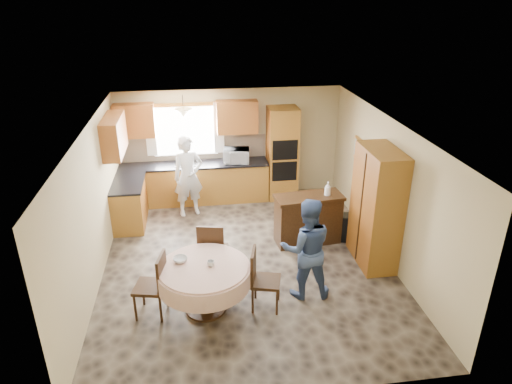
{
  "coord_description": "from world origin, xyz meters",
  "views": [
    {
      "loc": [
        -0.82,
        -6.92,
        4.5
      ],
      "look_at": [
        0.21,
        0.3,
        1.23
      ],
      "focal_mm": 32.0,
      "sensor_mm": 36.0,
      "label": 1
    }
  ],
  "objects_px": {
    "oven_tower": "(282,154)",
    "chair_right": "(261,276)",
    "person_sink": "(188,176)",
    "chair_back": "(212,248)",
    "cupboard": "(376,208)",
    "chair_left": "(155,282)",
    "person_dining": "(306,249)",
    "dining_table": "(204,276)",
    "sideboard": "(308,220)"
  },
  "relations": [
    {
      "from": "oven_tower",
      "to": "chair_right",
      "type": "height_order",
      "value": "oven_tower"
    },
    {
      "from": "oven_tower",
      "to": "person_sink",
      "type": "distance_m",
      "value": 2.22
    },
    {
      "from": "chair_back",
      "to": "chair_right",
      "type": "bearing_deg",
      "value": 141.05
    },
    {
      "from": "chair_back",
      "to": "chair_right",
      "type": "height_order",
      "value": "chair_back"
    },
    {
      "from": "cupboard",
      "to": "chair_back",
      "type": "height_order",
      "value": "cupboard"
    },
    {
      "from": "oven_tower",
      "to": "chair_left",
      "type": "bearing_deg",
      "value": -124.1
    },
    {
      "from": "oven_tower",
      "to": "person_dining",
      "type": "relative_size",
      "value": 1.27
    },
    {
      "from": "person_dining",
      "to": "chair_left",
      "type": "bearing_deg",
      "value": 8.54
    },
    {
      "from": "chair_left",
      "to": "person_sink",
      "type": "xyz_separation_m",
      "value": [
        0.52,
        3.31,
        0.31
      ]
    },
    {
      "from": "chair_right",
      "to": "person_sink",
      "type": "bearing_deg",
      "value": 31.9
    },
    {
      "from": "oven_tower",
      "to": "chair_left",
      "type": "relative_size",
      "value": 2.08
    },
    {
      "from": "chair_left",
      "to": "chair_right",
      "type": "distance_m",
      "value": 1.56
    },
    {
      "from": "person_dining",
      "to": "person_sink",
      "type": "bearing_deg",
      "value": -56.13
    },
    {
      "from": "cupboard",
      "to": "chair_right",
      "type": "height_order",
      "value": "cupboard"
    },
    {
      "from": "dining_table",
      "to": "person_dining",
      "type": "xyz_separation_m",
      "value": [
        1.58,
        0.19,
        0.22
      ]
    },
    {
      "from": "oven_tower",
      "to": "sideboard",
      "type": "distance_m",
      "value": 2.22
    },
    {
      "from": "chair_right",
      "to": "cupboard",
      "type": "bearing_deg",
      "value": -50.35
    },
    {
      "from": "chair_right",
      "to": "person_sink",
      "type": "height_order",
      "value": "person_sink"
    },
    {
      "from": "chair_back",
      "to": "chair_right",
      "type": "distance_m",
      "value": 1.08
    },
    {
      "from": "chair_left",
      "to": "chair_right",
      "type": "xyz_separation_m",
      "value": [
        1.56,
        -0.04,
        -0.02
      ]
    },
    {
      "from": "oven_tower",
      "to": "sideboard",
      "type": "xyz_separation_m",
      "value": [
        0.09,
        -2.14,
        -0.61
      ]
    },
    {
      "from": "person_sink",
      "to": "person_dining",
      "type": "relative_size",
      "value": 1.04
    },
    {
      "from": "sideboard",
      "to": "person_dining",
      "type": "relative_size",
      "value": 0.76
    },
    {
      "from": "chair_left",
      "to": "person_sink",
      "type": "height_order",
      "value": "person_sink"
    },
    {
      "from": "person_sink",
      "to": "person_dining",
      "type": "bearing_deg",
      "value": -75.34
    },
    {
      "from": "cupboard",
      "to": "dining_table",
      "type": "height_order",
      "value": "cupboard"
    },
    {
      "from": "dining_table",
      "to": "person_sink",
      "type": "bearing_deg",
      "value": 93.39
    },
    {
      "from": "dining_table",
      "to": "person_dining",
      "type": "relative_size",
      "value": 0.83
    },
    {
      "from": "chair_right",
      "to": "person_sink",
      "type": "distance_m",
      "value": 3.52
    },
    {
      "from": "sideboard",
      "to": "chair_back",
      "type": "height_order",
      "value": "chair_back"
    },
    {
      "from": "chair_back",
      "to": "chair_right",
      "type": "xyz_separation_m",
      "value": [
        0.68,
        -0.84,
        -0.04
      ]
    },
    {
      "from": "sideboard",
      "to": "person_sink",
      "type": "height_order",
      "value": "person_sink"
    },
    {
      "from": "sideboard",
      "to": "chair_right",
      "type": "xyz_separation_m",
      "value": [
        -1.19,
        -1.82,
        0.09
      ]
    },
    {
      "from": "oven_tower",
      "to": "cupboard",
      "type": "relative_size",
      "value": 1.01
    },
    {
      "from": "dining_table",
      "to": "person_sink",
      "type": "height_order",
      "value": "person_sink"
    },
    {
      "from": "oven_tower",
      "to": "person_dining",
      "type": "distance_m",
      "value": 3.77
    },
    {
      "from": "person_sink",
      "to": "oven_tower",
      "type": "bearing_deg",
      "value": 1.01
    },
    {
      "from": "chair_back",
      "to": "chair_right",
      "type": "relative_size",
      "value": 1.07
    },
    {
      "from": "cupboard",
      "to": "dining_table",
      "type": "bearing_deg",
      "value": -161.88
    },
    {
      "from": "sideboard",
      "to": "person_sink",
      "type": "bearing_deg",
      "value": 139.45
    },
    {
      "from": "oven_tower",
      "to": "chair_right",
      "type": "bearing_deg",
      "value": -105.41
    },
    {
      "from": "dining_table",
      "to": "chair_back",
      "type": "height_order",
      "value": "chair_back"
    },
    {
      "from": "dining_table",
      "to": "chair_right",
      "type": "xyz_separation_m",
      "value": [
        0.84,
        -0.02,
        -0.07
      ]
    },
    {
      "from": "chair_left",
      "to": "person_dining",
      "type": "xyz_separation_m",
      "value": [
        2.3,
        0.17,
        0.27
      ]
    },
    {
      "from": "chair_left",
      "to": "dining_table",
      "type": "bearing_deg",
      "value": 101.02
    },
    {
      "from": "dining_table",
      "to": "chair_back",
      "type": "relative_size",
      "value": 1.31
    },
    {
      "from": "sideboard",
      "to": "person_sink",
      "type": "xyz_separation_m",
      "value": [
        -2.22,
        1.53,
        0.41
      ]
    },
    {
      "from": "person_dining",
      "to": "oven_tower",
      "type": "bearing_deg",
      "value": -91.04
    },
    {
      "from": "dining_table",
      "to": "chair_right",
      "type": "distance_m",
      "value": 0.84
    },
    {
      "from": "dining_table",
      "to": "person_dining",
      "type": "bearing_deg",
      "value": 6.82
    }
  ]
}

